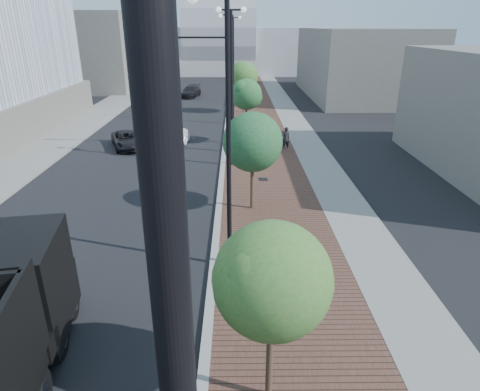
{
  "coord_description": "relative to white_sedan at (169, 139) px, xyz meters",
  "views": [
    {
      "loc": [
        0.85,
        -3.33,
        8.31
      ],
      "look_at": [
        1.0,
        12.0,
        2.0
      ],
      "focal_mm": 30.99,
      "sensor_mm": 36.0,
      "label": 1
    }
  ],
  "objects": [
    {
      "name": "concrete_strip",
      "position": [
        10.2,
        14.15,
        -0.64
      ],
      "size": [
        2.4,
        140.0,
        0.13
      ],
      "primitive_type": "cube",
      "color": "slate",
      "rests_on": "ground"
    },
    {
      "name": "dark_car_mid",
      "position": [
        -3.1,
        0.36,
        -0.12
      ],
      "size": [
        3.32,
        4.61,
        1.17
      ],
      "primitive_type": "imported",
      "rotation": [
        0.0,
        0.0,
        0.37
      ],
      "color": "black",
      "rests_on": "ground"
    },
    {
      "name": "west_sidewalk",
      "position": [
        -9.0,
        14.15,
        -0.65
      ],
      "size": [
        4.0,
        140.0,
        0.12
      ],
      "primitive_type": "cube",
      "color": "slate",
      "rests_on": "ground"
    },
    {
      "name": "white_sedan",
      "position": [
        0.0,
        0.0,
        0.0
      ],
      "size": [
        2.65,
        4.53,
        1.41
      ],
      "primitive_type": "imported",
      "rotation": [
        0.0,
        0.0,
        -0.29
      ],
      "color": "silver",
      "rests_on": "ground"
    },
    {
      "name": "traffic_mast",
      "position": [
        3.7,
        -0.85,
        4.28
      ],
      "size": [
        5.09,
        0.2,
        8.0
      ],
      "color": "black",
      "rests_on": "ground"
    },
    {
      "name": "pedestrian",
      "position": [
        8.42,
        -0.21,
        0.12
      ],
      "size": [
        0.68,
        0.53,
        1.64
      ],
      "primitive_type": "imported",
      "rotation": [
        0.0,
        0.0,
        3.4
      ],
      "color": "black",
      "rests_on": "ground"
    },
    {
      "name": "commercial_block_nw",
      "position": [
        -16.0,
        34.15,
        4.29
      ],
      "size": [
        14.0,
        20.0,
        10.0
      ],
      "primitive_type": "cube",
      "color": "#68645D",
      "rests_on": "ground"
    },
    {
      "name": "sidewalk",
      "position": [
        7.5,
        14.15,
        -0.65
      ],
      "size": [
        7.0,
        140.0,
        0.12
      ],
      "primitive_type": "cube",
      "color": "#4C2D23",
      "rests_on": "ground"
    },
    {
      "name": "dark_car_far",
      "position": [
        -0.81,
        23.69,
        -0.05
      ],
      "size": [
        2.55,
        4.75,
        1.31
      ],
      "primitive_type": "imported",
      "rotation": [
        0.0,
        0.0,
        -0.17
      ],
      "color": "black",
      "rests_on": "ground"
    },
    {
      "name": "tree_1",
      "position": [
        5.65,
        -10.82,
        2.68
      ],
      "size": [
        2.75,
        2.75,
        4.77
      ],
      "color": "#382619",
      "rests_on": "ground"
    },
    {
      "name": "tree_3",
      "position": [
        5.65,
        13.18,
        2.96
      ],
      "size": [
        2.86,
        2.86,
        5.11
      ],
      "color": "#382619",
      "rests_on": "ground"
    },
    {
      "name": "commercial_block_ne",
      "position": [
        20.0,
        24.15,
        3.29
      ],
      "size": [
        12.0,
        22.0,
        8.0
      ],
      "primitive_type": "cube",
      "color": "#64605A",
      "rests_on": "ground"
    },
    {
      "name": "streetlight_2",
      "position": [
        4.6,
        -3.85,
        4.11
      ],
      "size": [
        1.72,
        0.56,
        9.28
      ],
      "color": "black",
      "rests_on": "ground"
    },
    {
      "name": "tree_2",
      "position": [
        5.65,
        1.18,
        3.0
      ],
      "size": [
        2.29,
        2.23,
        4.84
      ],
      "color": "#382619",
      "rests_on": "ground"
    },
    {
      "name": "tree_0",
      "position": [
        5.65,
        -21.82,
        2.65
      ],
      "size": [
        2.57,
        2.55,
        4.65
      ],
      "color": "#382619",
      "rests_on": "ground"
    },
    {
      "name": "streetlight_4",
      "position": [
        4.6,
        20.15,
        4.11
      ],
      "size": [
        1.72,
        0.56,
        9.28
      ],
      "color": "black",
      "rests_on": "ground"
    },
    {
      "name": "streetlight_1",
      "position": [
        4.49,
        -15.85,
        3.64
      ],
      "size": [
        1.44,
        0.56,
        9.21
      ],
      "color": "black",
      "rests_on": "ground"
    },
    {
      "name": "curb",
      "position": [
        4.0,
        14.15,
        -0.64
      ],
      "size": [
        0.3,
        140.0,
        0.14
      ],
      "primitive_type": "cube",
      "color": "gray",
      "rests_on": "ground"
    },
    {
      "name": "utility_cover_2",
      "position": [
        6.4,
        -6.85,
        -0.58
      ],
      "size": [
        0.5,
        0.5,
        0.02
      ],
      "primitive_type": "cube",
      "color": "black",
      "rests_on": "sidewalk"
    },
    {
      "name": "utility_cover_1",
      "position": [
        6.4,
        -17.85,
        -0.58
      ],
      "size": [
        0.5,
        0.5,
        0.02
      ],
      "primitive_type": "cube",
      "color": "black",
      "rests_on": "sidewalk"
    },
    {
      "name": "convention_center",
      "position": [
        2.0,
        59.15,
        5.3
      ],
      "size": [
        50.0,
        30.0,
        50.0
      ],
      "color": "#B1B4BB",
      "rests_on": "ground"
    },
    {
      "name": "streetlight_3",
      "position": [
        4.49,
        8.15,
        3.64
      ],
      "size": [
        1.44,
        0.56,
        9.21
      ],
      "color": "black",
      "rests_on": "ground"
    }
  ]
}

